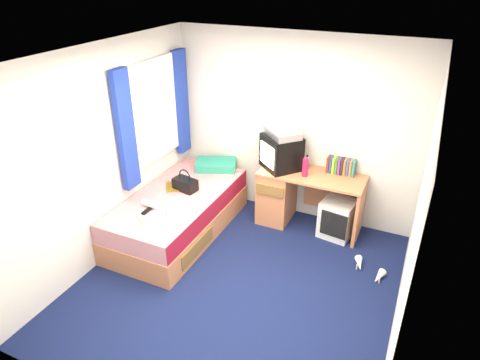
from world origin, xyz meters
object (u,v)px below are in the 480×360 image
at_px(magazine, 175,186).
at_px(remote_control, 147,211).
at_px(desk, 290,194).
at_px(vcr, 282,133).
at_px(picture_frame, 354,170).
at_px(handbag, 185,184).
at_px(aerosol_can, 307,163).
at_px(towel, 183,209).
at_px(water_bottle, 150,204).
at_px(pink_water_bottle, 305,168).
at_px(white_heels, 369,270).
at_px(storage_cube, 337,218).
at_px(pillow, 216,165).
at_px(bed, 179,213).
at_px(colour_swatch_fan, 142,220).
at_px(crt_tv, 281,152).

height_order(magazine, remote_control, remote_control).
height_order(desk, magazine, desk).
bearing_deg(vcr, remote_control, -87.24).
xyz_separation_m(picture_frame, handbag, (-1.89, -0.87, -0.20)).
height_order(aerosol_can, towel, aerosol_can).
distance_m(picture_frame, water_bottle, 2.50).
relative_size(magazine, water_bottle, 1.40).
bearing_deg(desk, pink_water_bottle, -24.26).
bearing_deg(vcr, water_bottle, -90.13).
height_order(vcr, remote_control, vcr).
distance_m(picture_frame, white_heels, 1.23).
xyz_separation_m(pink_water_bottle, handbag, (-1.35, -0.60, -0.24)).
xyz_separation_m(aerosol_can, white_heels, (1.01, -0.75, -0.80)).
height_order(storage_cube, picture_frame, picture_frame).
bearing_deg(pillow, white_heels, -16.69).
distance_m(handbag, towel, 0.54).
distance_m(vcr, remote_control, 1.88).
relative_size(pillow, remote_control, 3.38).
xyz_separation_m(bed, picture_frame, (1.92, 1.02, 0.55)).
distance_m(picture_frame, colour_swatch_fan, 2.60).
height_order(picture_frame, white_heels, picture_frame).
distance_m(bed, pillow, 0.92).
bearing_deg(vcr, desk, 41.77).
distance_m(aerosol_can, white_heels, 1.49).
xyz_separation_m(pillow, magazine, (-0.23, -0.69, -0.05)).
xyz_separation_m(towel, white_heels, (2.06, 0.50, -0.55)).
bearing_deg(pink_water_bottle, vcr, 164.72).
height_order(water_bottle, colour_swatch_fan, water_bottle).
relative_size(water_bottle, remote_control, 1.25).
xyz_separation_m(vcr, colour_swatch_fan, (-1.08, -1.50, -0.68)).
xyz_separation_m(storage_cube, picture_frame, (0.08, 0.25, 0.58)).
bearing_deg(desk, white_heels, -29.50).
distance_m(bed, handbag, 0.39).
distance_m(pillow, towel, 1.19).
relative_size(pillow, colour_swatch_fan, 2.46).
bearing_deg(towel, remote_control, -157.15).
relative_size(bed, towel, 6.62).
bearing_deg(pink_water_bottle, bed, -151.62).
bearing_deg(storage_cube, pink_water_bottle, -168.38).
height_order(aerosol_can, handbag, aerosol_can).
distance_m(towel, water_bottle, 0.42).
relative_size(pillow, aerosol_can, 3.03).
bearing_deg(aerosol_can, colour_swatch_fan, -131.29).
bearing_deg(water_bottle, crt_tv, 46.57).
bearing_deg(aerosol_can, pink_water_bottle, -79.14).
height_order(vcr, picture_frame, vcr).
bearing_deg(magazine, handbag, -2.83).
bearing_deg(colour_swatch_fan, pink_water_bottle, 44.57).
distance_m(magazine, white_heels, 2.54).
xyz_separation_m(picture_frame, colour_swatch_fan, (-1.96, -1.68, -0.27)).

